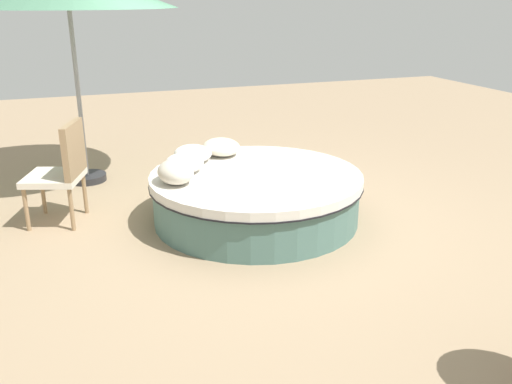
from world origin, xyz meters
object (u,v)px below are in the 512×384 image
throw_pillow_2 (184,163)px  patio_chair (63,167)px  throw_pillow_1 (193,153)px  round_bed (256,196)px  throw_pillow_0 (221,147)px  throw_pillow_3 (176,172)px

throw_pillow_2 → patio_chair: patio_chair is taller
throw_pillow_2 → throw_pillow_1: bearing=153.1°
throw_pillow_2 → round_bed: bearing=63.9°
round_bed → throw_pillow_0: (-0.75, -0.12, 0.32)m
throw_pillow_2 → throw_pillow_3: 0.36m
throw_pillow_1 → round_bed: bearing=36.6°
throw_pillow_1 → throw_pillow_2: size_ratio=1.08×
throw_pillow_1 → patio_chair: (0.05, -1.27, 0.01)m
round_bed → throw_pillow_3: bearing=-88.8°
round_bed → throw_pillow_0: throw_pillow_0 is taller
round_bed → throw_pillow_2: throw_pillow_2 is taller
throw_pillow_2 → throw_pillow_3: throw_pillow_3 is taller
round_bed → throw_pillow_2: (-0.31, -0.63, 0.32)m
throw_pillow_1 → patio_chair: bearing=-87.7°
throw_pillow_2 → patio_chair: (-0.27, -1.11, 0.00)m
throw_pillow_0 → throw_pillow_3: 1.01m
throw_pillow_0 → patio_chair: bearing=-83.8°
round_bed → patio_chair: (-0.57, -1.74, 0.32)m
throw_pillow_3 → throw_pillow_1: bearing=153.7°
round_bed → throw_pillow_1: throw_pillow_1 is taller
throw_pillow_0 → throw_pillow_1: throw_pillow_0 is taller
throw_pillow_1 → patio_chair: 1.27m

